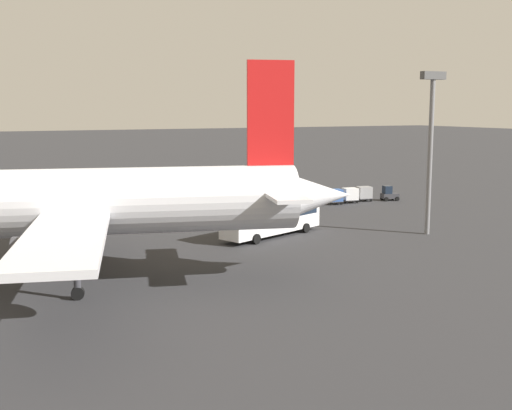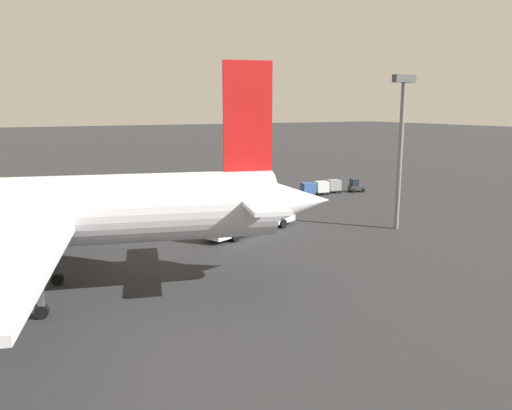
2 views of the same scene
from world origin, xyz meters
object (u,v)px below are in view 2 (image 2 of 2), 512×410
(shuttle_bus_far, at_px, (251,214))
(cargo_cart_white, at_px, (322,187))
(shuttle_bus_near, at_px, (18,203))
(baggage_tug, at_px, (356,186))
(airplane, at_px, (23,214))
(worker_person, at_px, (143,193))
(cargo_cart_grey, at_px, (334,185))
(cargo_cart_blue, at_px, (308,188))

(shuttle_bus_far, xyz_separation_m, cargo_cart_white, (-20.38, -16.02, -0.78))
(shuttle_bus_near, relative_size, cargo_cart_white, 5.56)
(baggage_tug, xyz_separation_m, cargo_cart_white, (6.27, -0.43, 0.25))
(airplane, relative_size, baggage_tug, 16.71)
(worker_person, height_order, cargo_cart_grey, cargo_cart_grey)
(shuttle_bus_near, bearing_deg, baggage_tug, -172.96)
(airplane, relative_size, shuttle_bus_far, 3.45)
(worker_person, relative_size, cargo_cart_blue, 0.78)
(worker_person, distance_m, cargo_cart_white, 27.02)
(baggage_tug, xyz_separation_m, cargo_cart_grey, (3.59, -0.93, 0.25))
(cargo_cart_grey, height_order, cargo_cart_blue, same)
(cargo_cart_white, bearing_deg, shuttle_bus_near, -4.72)
(airplane, xyz_separation_m, worker_person, (-17.23, -35.14, -5.35))
(shuttle_bus_far, height_order, cargo_cart_white, shuttle_bus_far)
(baggage_tug, height_order, cargo_cart_white, baggage_tug)
(airplane, height_order, cargo_cart_white, airplane)
(cargo_cart_white, bearing_deg, baggage_tug, 176.08)
(cargo_cart_grey, distance_m, cargo_cart_blue, 5.40)
(worker_person, bearing_deg, baggage_tug, 163.92)
(shuttle_bus_far, xyz_separation_m, baggage_tug, (-26.64, -15.59, -1.03))
(airplane, height_order, worker_person, airplane)
(baggage_tug, bearing_deg, shuttle_bus_near, 6.95)
(worker_person, xyz_separation_m, cargo_cart_grey, (-28.23, 8.25, 0.32))
(shuttle_bus_far, height_order, baggage_tug, shuttle_bus_far)
(baggage_tug, bearing_deg, airplane, 39.45)
(cargo_cart_blue, bearing_deg, cargo_cart_white, -175.09)
(worker_person, bearing_deg, shuttle_bus_far, 101.82)
(airplane, relative_size, shuttle_bus_near, 3.51)
(cargo_cart_grey, xyz_separation_m, cargo_cart_blue, (5.35, 0.73, 0.00))
(airplane, xyz_separation_m, cargo_cart_blue, (-40.12, -26.16, -5.03))
(airplane, height_order, shuttle_bus_far, airplane)
(airplane, height_order, shuttle_bus_near, airplane)
(shuttle_bus_far, relative_size, cargo_cart_white, 5.66)
(shuttle_bus_near, xyz_separation_m, shuttle_bus_far, (-21.91, 19.51, 0.13))
(shuttle_bus_far, xyz_separation_m, worker_person, (5.19, -24.77, -1.11))
(shuttle_bus_near, xyz_separation_m, cargo_cart_grey, (-44.96, 2.99, -0.66))
(baggage_tug, distance_m, cargo_cart_blue, 8.95)
(airplane, height_order, cargo_cart_blue, airplane)
(shuttle_bus_far, distance_m, cargo_cart_white, 25.93)
(worker_person, bearing_deg, shuttle_bus_near, 17.46)
(worker_person, xyz_separation_m, cargo_cart_blue, (-22.89, 8.98, 0.32))
(shuttle_bus_far, relative_size, baggage_tug, 4.84)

